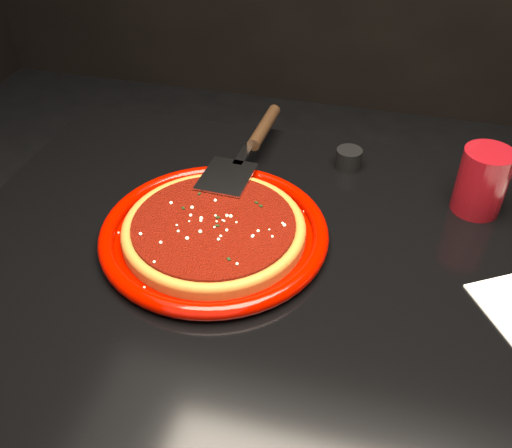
{
  "coord_description": "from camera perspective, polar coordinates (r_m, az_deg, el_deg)",
  "views": [
    {
      "loc": [
        0.05,
        -0.61,
        1.34
      ],
      "look_at": [
        -0.13,
        0.07,
        0.77
      ],
      "focal_mm": 40.0,
      "sensor_mm": 36.0,
      "label": 1
    }
  ],
  "objects": [
    {
      "name": "ramekin",
      "position": [
        1.07,
        9.26,
        6.48
      ],
      "size": [
        0.05,
        0.05,
        0.04
      ],
      "primitive_type": "cylinder",
      "rotation": [
        0.0,
        0.0,
        -0.06
      ],
      "color": "black",
      "rests_on": "table"
    },
    {
      "name": "pizza_crust_rim",
      "position": [
        0.89,
        -4.23,
        -0.33
      ],
      "size": [
        0.31,
        0.31,
        0.02
      ],
      "primitive_type": "torus",
      "rotation": [
        0.0,
        0.0,
        -0.07
      ],
      "color": "brown",
      "rests_on": "plate"
    },
    {
      "name": "cup",
      "position": [
        1.0,
        21.67,
        4.0
      ],
      "size": [
        0.1,
        0.1,
        0.11
      ],
      "primitive_type": "cylinder",
      "rotation": [
        0.0,
        0.0,
        -0.35
      ],
      "color": "maroon",
      "rests_on": "table"
    },
    {
      "name": "pizza_crust",
      "position": [
        0.89,
        -4.21,
        -0.69
      ],
      "size": [
        0.31,
        0.31,
        0.01
      ],
      "primitive_type": "cylinder",
      "rotation": [
        0.0,
        0.0,
        -0.07
      ],
      "color": "brown",
      "rests_on": "plate"
    },
    {
      "name": "plate",
      "position": [
        0.9,
        -4.2,
        -0.89
      ],
      "size": [
        0.38,
        0.38,
        0.03
      ],
      "primitive_type": "cylinder",
      "rotation": [
        0.0,
        0.0,
        -0.07
      ],
      "color": "#850500",
      "rests_on": "table"
    },
    {
      "name": "pizza_server",
      "position": [
        1.04,
        -0.77,
        7.65
      ],
      "size": [
        0.12,
        0.35,
        0.03
      ],
      "primitive_type": null,
      "rotation": [
        0.0,
        0.0,
        -0.05
      ],
      "color": "silver",
      "rests_on": "plate"
    },
    {
      "name": "basil_flecks",
      "position": [
        0.88,
        -4.26,
        0.24
      ],
      "size": [
        0.23,
        0.23,
        0.0
      ],
      "primitive_type": null,
      "color": "black",
      "rests_on": "plate"
    },
    {
      "name": "table",
      "position": [
        1.14,
        5.68,
        -18.81
      ],
      "size": [
        1.2,
        0.8,
        0.75
      ],
      "primitive_type": "cube",
      "color": "black",
      "rests_on": "floor"
    },
    {
      "name": "parmesan_dusting",
      "position": [
        0.88,
        -4.27,
        0.29
      ],
      "size": [
        0.25,
        0.25,
        0.01
      ],
      "primitive_type": null,
      "color": "beige",
      "rests_on": "plate"
    },
    {
      "name": "pizza_sauce",
      "position": [
        0.89,
        -4.25,
        -0.07
      ],
      "size": [
        0.27,
        0.27,
        0.01
      ],
      "primitive_type": "cylinder",
      "rotation": [
        0.0,
        0.0,
        -0.07
      ],
      "color": "#640F06",
      "rests_on": "plate"
    }
  ]
}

